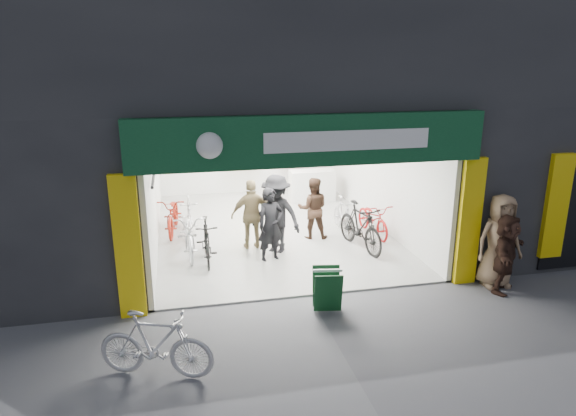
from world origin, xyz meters
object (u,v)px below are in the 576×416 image
object	(u,v)px
bike_left_front	(188,233)
pedestrian_near	(499,241)
sandwich_board	(327,289)
parked_bike	(156,345)
bike_right_front	(360,227)

from	to	relation	value
bike_left_front	pedestrian_near	world-z (taller)	pedestrian_near
bike_left_front	sandwich_board	world-z (taller)	bike_left_front
bike_left_front	parked_bike	world-z (taller)	bike_left_front
bike_right_front	sandwich_board	world-z (taller)	bike_right_front
bike_right_front	parked_bike	size ratio (longest dim) A/B	1.11
pedestrian_near	bike_left_front	bearing A→B (deg)	155.66
pedestrian_near	sandwich_board	bearing A→B (deg)	-172.87
parked_bike	pedestrian_near	distance (m)	6.82
bike_left_front	pedestrian_near	size ratio (longest dim) A/B	1.05
parked_bike	pedestrian_near	size ratio (longest dim) A/B	0.89
sandwich_board	parked_bike	bearing A→B (deg)	-145.21
parked_bike	bike_right_front	bearing A→B (deg)	-27.78
bike_left_front	bike_right_front	world-z (taller)	bike_right_front
parked_bike	pedestrian_near	world-z (taller)	pedestrian_near
parked_bike	pedestrian_near	xyz separation A→B (m)	(6.59, 1.69, 0.44)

